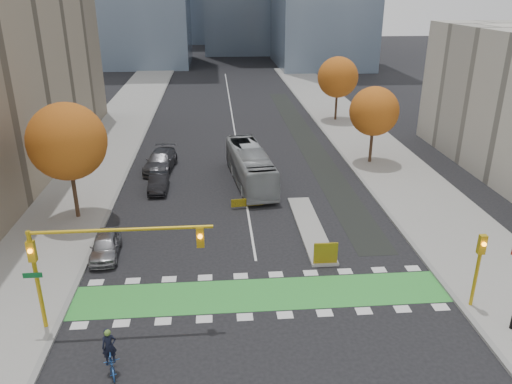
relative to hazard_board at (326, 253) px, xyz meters
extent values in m
plane|color=black|center=(-4.00, -4.20, -0.80)|extent=(300.00, 300.00, 0.00)
cube|color=gray|center=(-17.50, 15.80, -0.73)|extent=(7.00, 120.00, 0.15)
cube|color=gray|center=(9.50, 15.80, -0.73)|extent=(7.00, 120.00, 0.15)
cube|color=gray|center=(-14.00, 15.80, -0.73)|extent=(0.30, 120.00, 0.16)
cube|color=gray|center=(6.00, 15.80, -0.73)|extent=(0.30, 120.00, 0.16)
cube|color=green|center=(-4.00, -2.70, -0.79)|extent=(20.00, 3.00, 0.01)
cube|color=silver|center=(-4.00, 35.80, -0.80)|extent=(0.15, 70.00, 0.01)
cube|color=black|center=(3.50, 25.80, -0.80)|extent=(2.50, 50.00, 0.01)
cube|color=gray|center=(0.00, 4.80, -0.72)|extent=(1.60, 10.00, 0.16)
cube|color=yellow|center=(0.00, 0.00, 0.00)|extent=(1.40, 0.12, 1.30)
cylinder|color=#332114|center=(-16.00, 7.80, 1.82)|extent=(0.28, 0.28, 5.25)
sphere|color=#A45114|center=(-16.00, 7.80, 4.83)|extent=(5.20, 5.20, 5.20)
cylinder|color=#332114|center=(8.00, 17.80, 1.47)|extent=(0.28, 0.28, 4.55)
sphere|color=#A45114|center=(8.00, 17.80, 4.08)|extent=(4.40, 4.40, 4.40)
cylinder|color=#332114|center=(8.50, 33.80, 1.65)|extent=(0.28, 0.28, 4.90)
sphere|color=#A45114|center=(8.50, 33.80, 4.45)|extent=(4.80, 4.80, 4.80)
cylinder|color=#BF9914|center=(-14.50, -4.70, 1.80)|extent=(0.20, 0.20, 5.20)
cylinder|color=#BF9914|center=(-10.50, -4.70, 4.30)|extent=(8.20, 0.16, 0.16)
cube|color=#BF9914|center=(-14.50, -4.70, 3.40)|extent=(0.35, 0.28, 1.00)
sphere|color=orange|center=(-14.50, -4.88, 3.50)|extent=(0.22, 0.22, 0.22)
cube|color=#BF9914|center=(-7.00, -4.70, 3.80)|extent=(0.35, 0.28, 1.00)
sphere|color=orange|center=(-7.00, -4.88, 3.90)|extent=(0.22, 0.22, 0.22)
cube|color=#0C5926|center=(-14.50, -5.10, 2.40)|extent=(0.85, 0.04, 0.25)
cylinder|color=#BF9914|center=(6.50, -4.70, 1.20)|extent=(0.18, 0.18, 4.00)
cube|color=#BF9914|center=(6.50, -4.70, 2.80)|extent=(0.35, 0.28, 1.00)
sphere|color=orange|center=(6.50, -4.88, 2.90)|extent=(0.22, 0.22, 0.22)
imported|color=#204C94|center=(-10.84, -7.87, -0.32)|extent=(1.17, 1.95, 0.97)
imported|color=black|center=(-10.84, -7.87, 0.51)|extent=(0.69, 0.56, 1.64)
sphere|color=#597F2D|center=(-10.84, -7.87, 1.19)|extent=(0.28, 0.28, 0.28)
imported|color=#969A9D|center=(-3.40, 13.64, 0.68)|extent=(3.70, 10.82, 2.95)
imported|color=gray|center=(-13.00, 2.20, -0.12)|extent=(1.84, 4.10, 1.37)
imported|color=black|center=(-10.85, 12.65, -0.13)|extent=(1.46, 4.06, 1.33)
imported|color=#46454A|center=(-11.14, 17.65, 0.02)|extent=(2.97, 5.89, 1.64)
camera|label=1|loc=(-6.15, -25.00, 14.28)|focal=35.00mm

